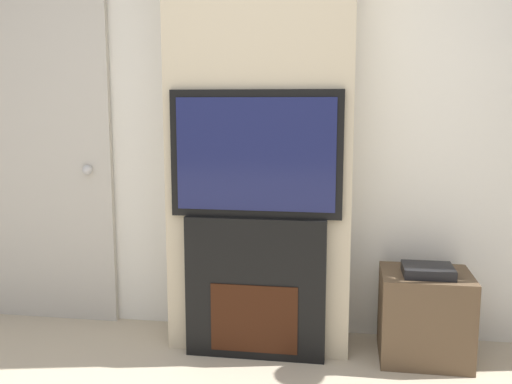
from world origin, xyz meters
The scene contains 6 objects.
wall_back centered at (0.00, 2.03, 1.35)m, with size 6.00×0.06×2.70m.
chimney_breast centered at (0.00, 1.81, 1.35)m, with size 0.99×0.38×2.70m.
fireplace centered at (0.00, 1.62, 0.38)m, with size 0.74×0.15×0.76m.
television centered at (0.00, 1.62, 1.09)m, with size 0.89×0.07×0.66m.
media_stand centered at (0.89, 1.72, 0.24)m, with size 0.46×0.39×0.52m.
entry_door centered at (-1.41, 1.97, 1.00)m, with size 0.93×0.09×1.99m.
Camera 1 is at (0.46, -1.27, 1.35)m, focal length 40.00 mm.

